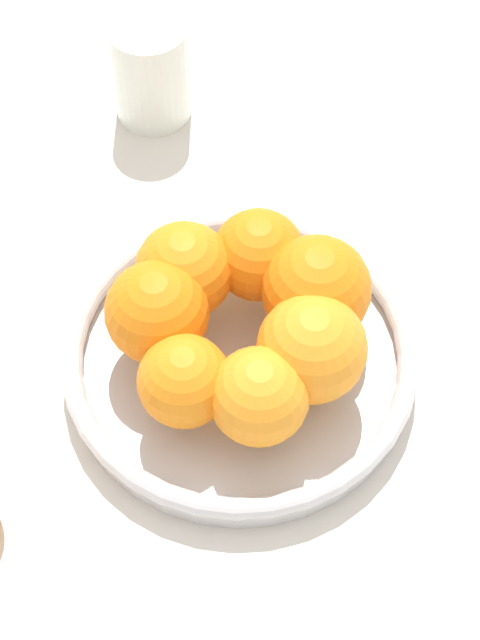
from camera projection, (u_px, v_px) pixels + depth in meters
name	position (u px, v px, depth m)	size (l,w,h in m)	color
ground_plane	(240.00, 370.00, 0.85)	(4.00, 4.00, 0.00)	silver
fruit_bowl	(240.00, 359.00, 0.84)	(0.28, 0.28, 0.03)	silver
orange_pile	(245.00, 317.00, 0.79)	(0.20, 0.20, 0.08)	orange
drinking_glass	(151.00, 71.00, 0.97)	(0.07, 0.07, 0.10)	silver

